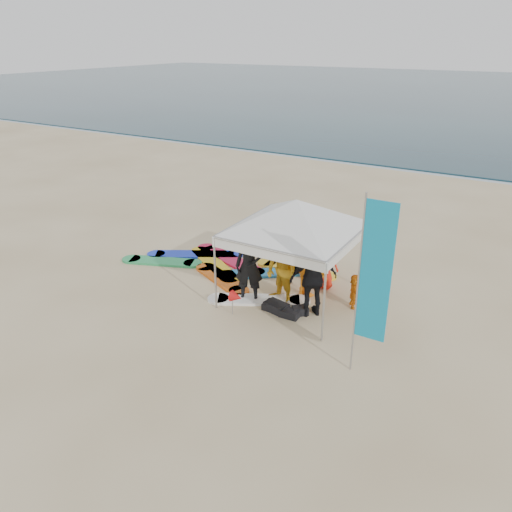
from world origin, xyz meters
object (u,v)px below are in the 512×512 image
object	(u,v)px
person_orange_a	(308,263)
marker_pennant	(236,297)
person_black_b	(313,278)
person_yellow	(282,271)
canopy_tent	(296,200)
person_orange_b	(324,260)
person_black_a	(249,266)
surfboard_spread	(228,269)
person_seated	(355,291)
feather_flag	(374,275)

from	to	relation	value
person_orange_a	marker_pennant	distance (m)	2.10
person_black_b	marker_pennant	xyz separation A→B (m)	(-1.51, -0.96, -0.47)
person_yellow	canopy_tent	bearing A→B (deg)	88.00
person_orange_b	person_black_a	bearing A→B (deg)	55.98
person_orange_a	marker_pennant	xyz separation A→B (m)	(-0.99, -1.81, -0.41)
person_yellow	surfboard_spread	size ratio (longest dim) A/B	0.31
person_black_a	person_black_b	bearing A→B (deg)	-16.07
canopy_tent	surfboard_spread	xyz separation A→B (m)	(-2.35, 0.55, -2.56)
person_seated	surfboard_spread	xyz separation A→B (m)	(-3.83, 0.20, -0.40)
person_black_a	surfboard_spread	distance (m)	2.10
person_orange_b	surfboard_spread	bearing A→B (deg)	13.00
person_yellow	person_orange_a	distance (m)	0.80
person_orange_b	canopy_tent	distance (m)	2.10
person_orange_b	canopy_tent	size ratio (longest dim) A/B	0.39
person_orange_a	person_orange_b	xyz separation A→B (m)	(0.17, 0.62, -0.13)
person_orange_a	canopy_tent	bearing A→B (deg)	74.92
person_black_a	marker_pennant	xyz separation A→B (m)	(0.13, -0.80, -0.46)
person_yellow	canopy_tent	distance (m)	1.76
person_orange_a	person_seated	size ratio (longest dim) A/B	2.07
feather_flag	marker_pennant	world-z (taller)	feather_flag
person_black_b	person_seated	distance (m)	1.24
person_black_b	person_orange_b	bearing A→B (deg)	-118.80
marker_pennant	person_orange_b	bearing A→B (deg)	64.40
person_yellow	surfboard_spread	xyz separation A→B (m)	(-2.20, 0.91, -0.85)
person_black_a	person_orange_b	xyz separation A→B (m)	(1.29, 1.62, -0.18)
person_yellow	person_seated	xyz separation A→B (m)	(1.63, 0.71, -0.45)
person_seated	canopy_tent	distance (m)	2.64
canopy_tent	marker_pennant	world-z (taller)	canopy_tent
person_black_a	person_black_b	xyz separation A→B (m)	(1.64, 0.16, 0.01)
person_black_a	person_orange_b	world-z (taller)	person_black_a
person_orange_b	person_orange_a	bearing A→B (deg)	79.33
person_orange_b	canopy_tent	bearing A→B (deg)	72.38
person_seated	person_black_a	bearing A→B (deg)	82.40
person_black_a	person_yellow	xyz separation A→B (m)	(0.74, 0.30, -0.07)
person_yellow	marker_pennant	size ratio (longest dim) A/B	2.77
person_black_b	person_orange_b	xyz separation A→B (m)	(-0.35, 1.46, -0.19)
surfboard_spread	person_orange_b	bearing A→B (deg)	8.46
person_black_b	surfboard_spread	bearing A→B (deg)	-61.00
person_orange_b	person_yellow	bearing A→B (deg)	72.06
person_black_a	canopy_tent	distance (m)	1.98
person_orange_a	person_orange_b	world-z (taller)	person_orange_a
person_yellow	person_black_b	bearing A→B (deg)	12.75
canopy_tent	person_yellow	bearing A→B (deg)	-113.32
person_orange_a	person_yellow	bearing A→B (deg)	79.61
person_orange_a	feather_flag	bearing A→B (deg)	152.19
person_orange_a	person_black_a	bearing A→B (deg)	59.62
surfboard_spread	marker_pennant	bearing A→B (deg)	-51.79
person_black_b	person_yellow	bearing A→B (deg)	-50.84
person_yellow	person_seated	distance (m)	1.84
person_orange_a	canopy_tent	size ratio (longest dim) A/B	0.46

